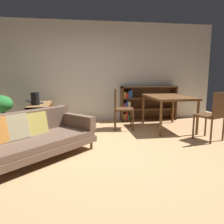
% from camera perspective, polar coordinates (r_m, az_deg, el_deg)
% --- Properties ---
extents(ground_plane, '(8.16, 8.16, 0.00)m').
position_cam_1_polar(ground_plane, '(3.74, -1.04, -10.53)').
color(ground_plane, tan).
extents(back_wall_panel, '(6.80, 0.10, 2.70)m').
position_cam_1_polar(back_wall_panel, '(6.19, -4.56, 10.24)').
color(back_wall_panel, silver).
rests_on(back_wall_panel, ground_plane).
extents(fabric_couch, '(1.99, 1.93, 0.71)m').
position_cam_1_polar(fabric_couch, '(3.65, -20.75, -5.97)').
color(fabric_couch, '#56351E').
rests_on(fabric_couch, ground_plane).
extents(media_console, '(0.43, 1.14, 0.63)m').
position_cam_1_polar(media_console, '(5.38, -17.98, -1.36)').
color(media_console, olive).
rests_on(media_console, ground_plane).
extents(open_laptop, '(0.41, 0.32, 0.08)m').
position_cam_1_polar(open_laptop, '(5.42, -19.21, 2.36)').
color(open_laptop, '#333338').
rests_on(open_laptop, media_console).
extents(desk_speaker, '(0.18, 0.18, 0.28)m').
position_cam_1_polar(desk_speaker, '(5.14, -19.29, 3.29)').
color(desk_speaker, black).
rests_on(desk_speaker, media_console).
extents(potted_floor_plant, '(0.56, 0.56, 0.83)m').
position_cam_1_polar(potted_floor_plant, '(5.58, -27.10, 1.31)').
color(potted_floor_plant, '#333338').
rests_on(potted_floor_plant, ground_plane).
extents(dining_table, '(0.93, 1.35, 0.79)m').
position_cam_1_polar(dining_table, '(5.38, 14.39, 3.24)').
color(dining_table, brown).
rests_on(dining_table, ground_plane).
extents(dining_chair_near, '(0.57, 0.57, 0.96)m').
position_cam_1_polar(dining_chair_near, '(4.69, 24.73, -0.33)').
color(dining_chair_near, '#56351E').
rests_on(dining_chair_near, ground_plane).
extents(dining_chair_far, '(0.50, 0.51, 0.97)m').
position_cam_1_polar(dining_chair_far, '(5.22, 2.16, 1.50)').
color(dining_chair_far, '#56351E').
rests_on(dining_chair_far, ground_plane).
extents(bookshelf, '(1.59, 0.31, 0.96)m').
position_cam_1_polar(bookshelf, '(6.35, 8.64, 2.28)').
color(bookshelf, '#56351E').
rests_on(bookshelf, ground_plane).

